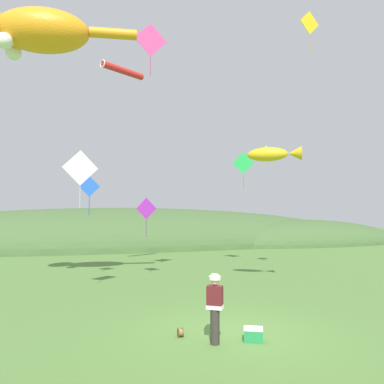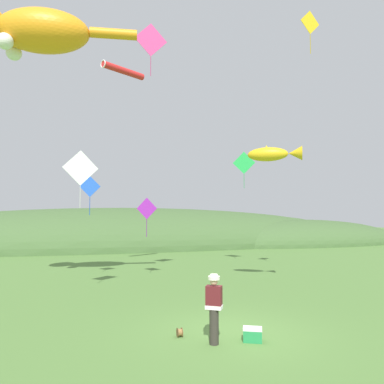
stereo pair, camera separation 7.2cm
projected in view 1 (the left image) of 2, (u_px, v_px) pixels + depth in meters
name	position (u px, v px, depth m)	size (l,w,h in m)	color
ground_plane	(233.00, 334.00, 10.37)	(120.00, 120.00, 0.00)	#517A38
distant_hill_ridge	(153.00, 245.00, 38.15)	(58.87, 15.38, 7.67)	#426033
festival_attendant	(215.00, 306.00, 9.60)	(0.49, 0.45, 1.77)	#332D28
kite_spool	(180.00, 332.00, 10.11)	(0.13, 0.24, 0.24)	olive
picnic_cooler	(253.00, 334.00, 9.77)	(0.58, 0.51, 0.36)	#268C4C
kite_giant_cat	(30.00, 30.00, 15.10)	(6.79, 2.43, 2.07)	orange
kite_fish_windsock	(273.00, 154.00, 16.55)	(2.36, 1.75, 0.73)	gold
kite_tube_streamer	(122.00, 70.00, 20.24)	(2.48, 1.68, 0.44)	red
kite_diamond_gold	(310.00, 23.00, 16.97)	(1.08, 0.19, 1.99)	yellow
kite_diamond_violet	(146.00, 209.00, 19.12)	(0.95, 0.61, 2.01)	purple
kite_diamond_green	(243.00, 163.00, 23.44)	(1.22, 0.72, 2.30)	green
kite_diamond_blue	(89.00, 187.00, 18.38)	(1.00, 0.28, 1.94)	blue
kite_diamond_white	(80.00, 168.00, 14.82)	(1.38, 0.30, 2.31)	white
kite_diamond_pink	(151.00, 40.00, 16.82)	(1.52, 0.11, 2.42)	#E53F8C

